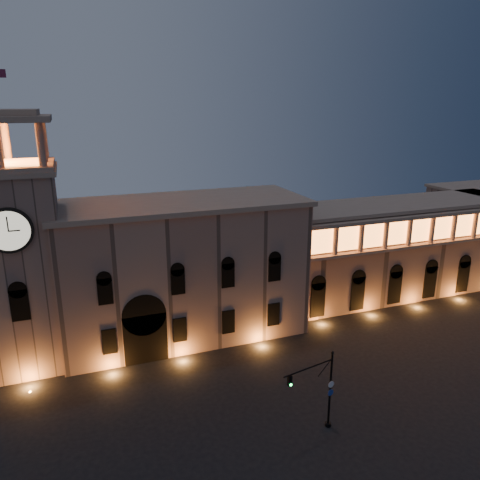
{
  "coord_description": "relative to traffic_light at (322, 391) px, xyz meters",
  "views": [
    {
      "loc": [
        -14.5,
        -32.9,
        29.06
      ],
      "look_at": [
        3.53,
        16.0,
        13.68
      ],
      "focal_mm": 35.0,
      "sensor_mm": 36.0,
      "label": 1
    }
  ],
  "objects": [
    {
      "name": "traffic_light",
      "position": [
        0.0,
        0.0,
        0.0
      ],
      "size": [
        5.61,
        1.52,
        7.83
      ],
      "rotation": [
        0.0,
        0.0,
        0.21
      ],
      "color": "black",
      "rests_on": "ground"
    },
    {
      "name": "clock_tower",
      "position": [
        -25.59,
        22.21,
        8.39
      ],
      "size": [
        9.8,
        9.8,
        32.4
      ],
      "color": "#8F6D5D",
      "rests_on": "ground"
    },
    {
      "name": "government_building",
      "position": [
        -7.17,
        23.16,
        4.66
      ],
      "size": [
        30.8,
        12.8,
        17.6
      ],
      "color": "#8F6D5D",
      "rests_on": "ground"
    },
    {
      "name": "colonnade_wing",
      "position": [
        26.91,
        25.15,
        3.22
      ],
      "size": [
        40.6,
        11.5,
        14.5
      ],
      "color": "#896758",
      "rests_on": "ground"
    },
    {
      "name": "ground",
      "position": [
        -5.09,
        1.23,
        -4.11
      ],
      "size": [
        160.0,
        160.0,
        0.0
      ],
      "primitive_type": "plane",
      "color": "black",
      "rests_on": "ground"
    }
  ]
}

